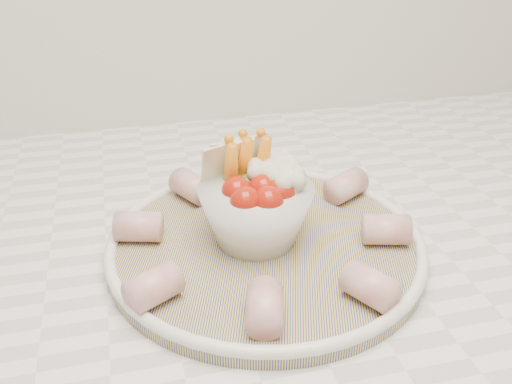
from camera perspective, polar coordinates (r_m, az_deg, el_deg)
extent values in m
cube|color=silver|center=(0.66, -4.74, -4.36)|extent=(2.04, 0.62, 0.04)
cylinder|color=navy|center=(0.59, 0.97, -5.51)|extent=(0.40, 0.40, 0.01)
torus|color=silver|center=(0.58, 0.97, -4.91)|extent=(0.32, 0.32, 0.01)
sphere|color=#A2180A|center=(0.53, -1.09, -0.94)|extent=(0.03, 0.03, 0.03)
sphere|color=#A2180A|center=(0.53, 1.24, -0.91)|extent=(0.03, 0.03, 0.03)
sphere|color=#A2180A|center=(0.55, 2.48, -0.02)|extent=(0.03, 0.03, 0.03)
sphere|color=#A2180A|center=(0.55, -1.95, 0.09)|extent=(0.03, 0.03, 0.03)
sphere|color=#A2180A|center=(0.55, 0.73, 0.33)|extent=(0.03, 0.03, 0.03)
sphere|color=#A2180A|center=(0.56, 2.18, 0.86)|extent=(0.03, 0.03, 0.03)
sphere|color=#4A6220|center=(0.57, -0.81, 0.77)|extent=(0.02, 0.02, 0.02)
cone|color=orange|center=(0.57, -2.50, 2.06)|extent=(0.02, 0.03, 0.07)
cone|color=orange|center=(0.58, -1.12, 2.68)|extent=(0.03, 0.04, 0.07)
cone|color=orange|center=(0.58, 0.66, 2.79)|extent=(0.03, 0.04, 0.07)
sphere|color=beige|center=(0.57, 2.49, 1.54)|extent=(0.03, 0.03, 0.03)
sphere|color=beige|center=(0.56, 3.11, 0.61)|extent=(0.03, 0.03, 0.03)
sphere|color=beige|center=(0.59, 2.13, 2.31)|extent=(0.03, 0.03, 0.03)
sphere|color=beige|center=(0.57, 0.93, 1.47)|extent=(0.03, 0.03, 0.03)
cube|color=beige|center=(0.58, -2.41, 2.98)|extent=(0.05, 0.01, 0.05)
cube|color=beige|center=(0.59, -0.77, 3.39)|extent=(0.05, 0.03, 0.05)
cube|color=beige|center=(0.57, -3.45, 2.64)|extent=(0.05, 0.03, 0.05)
cylinder|color=#B75453|center=(0.59, 12.89, -3.67)|extent=(0.05, 0.04, 0.03)
cylinder|color=#B75453|center=(0.66, 8.97, 0.62)|extent=(0.06, 0.05, 0.03)
cylinder|color=#B75453|center=(0.69, 1.06, 2.49)|extent=(0.04, 0.05, 0.03)
cylinder|color=#B75453|center=(0.66, -6.48, 0.55)|extent=(0.05, 0.06, 0.03)
cylinder|color=#B75453|center=(0.59, -11.65, -3.40)|extent=(0.05, 0.04, 0.03)
cylinder|color=#B75453|center=(0.51, -10.23, -9.35)|extent=(0.06, 0.05, 0.03)
cylinder|color=#B75453|center=(0.48, 0.88, -11.49)|extent=(0.04, 0.05, 0.03)
cylinder|color=#B75453|center=(0.51, 11.35, -9.22)|extent=(0.05, 0.06, 0.03)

